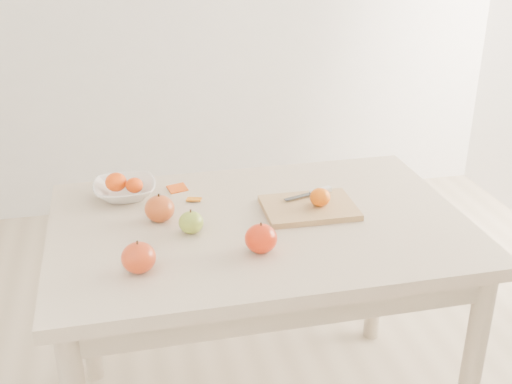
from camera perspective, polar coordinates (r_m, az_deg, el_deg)
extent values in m
cube|color=beige|center=(1.87, 0.34, -3.13)|extent=(1.20, 0.80, 0.04)
cylinder|color=#BCAA8E|center=(2.32, -14.92, -8.79)|extent=(0.06, 0.06, 0.71)
cylinder|color=#BCAA8E|center=(2.49, 10.74, -5.86)|extent=(0.06, 0.06, 0.71)
cylinder|color=#BCAA8E|center=(2.00, 18.50, -15.36)|extent=(0.06, 0.06, 0.71)
cube|color=tan|center=(1.93, 4.73, -1.40)|extent=(0.28, 0.21, 0.02)
ellipsoid|color=orange|center=(1.91, 5.72, -0.46)|extent=(0.06, 0.06, 0.05)
imported|color=white|center=(2.04, -11.58, 0.18)|extent=(0.19, 0.19, 0.05)
ellipsoid|color=#E03C07|center=(2.04, -12.35, 0.88)|extent=(0.07, 0.07, 0.06)
ellipsoid|color=#DF4407|center=(2.02, -10.76, 0.60)|extent=(0.05, 0.05, 0.05)
cube|color=#D24B0E|center=(2.07, -7.00, 0.22)|extent=(0.07, 0.06, 0.01)
cube|color=orange|center=(1.99, -5.53, -0.70)|extent=(0.05, 0.05, 0.01)
cube|color=silver|center=(2.00, 5.75, 0.11)|extent=(0.08, 0.04, 0.01)
cube|color=#33353A|center=(1.96, 3.77, -0.42)|extent=(0.10, 0.04, 0.00)
ellipsoid|color=olive|center=(1.79, -5.79, -2.70)|extent=(0.07, 0.07, 0.06)
ellipsoid|color=#960704|center=(1.69, 0.44, -4.16)|extent=(0.09, 0.09, 0.08)
ellipsoid|color=maroon|center=(1.63, -10.40, -5.76)|extent=(0.09, 0.09, 0.08)
ellipsoid|color=maroon|center=(1.87, -8.56, -1.48)|extent=(0.09, 0.09, 0.08)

